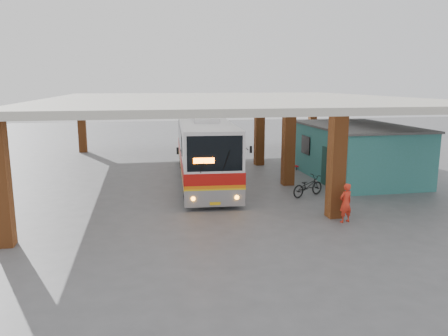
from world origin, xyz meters
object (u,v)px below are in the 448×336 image
motorcycle (308,186)px  pedestrian (346,203)px  red_chair (299,164)px  coach_bus (204,148)px

motorcycle → pedestrian: 4.17m
motorcycle → pedestrian: pedestrian is taller
motorcycle → red_chair: size_ratio=2.39×
motorcycle → coach_bus: bearing=19.9°
pedestrian → red_chair: bearing=-117.2°
coach_bus → red_chair: coach_bus is taller
pedestrian → motorcycle: bearing=-107.2°
motorcycle → red_chair: bearing=-41.6°
coach_bus → motorcycle: bearing=-41.4°
motorcycle → pedestrian: (-0.04, -4.16, 0.29)m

